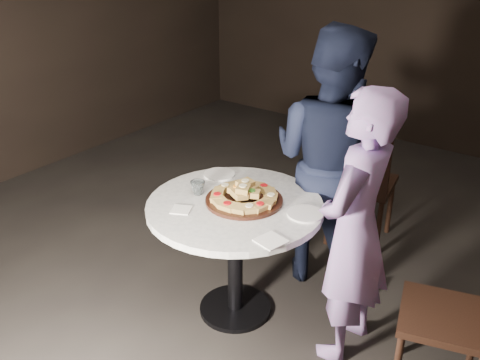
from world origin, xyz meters
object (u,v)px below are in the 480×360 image
object	(u,v)px
diner_teal	(355,230)
chair_far	(360,179)
table	(235,225)
diner_navy	(330,160)
serving_board	(244,200)
water_glass	(198,188)
focaccia_pile	(244,194)
chair_right	(467,310)

from	to	relation	value
diner_teal	chair_far	bearing A→B (deg)	-158.78
table	diner_navy	xyz separation A→B (m)	(0.24, 0.70, 0.23)
table	diner_teal	distance (m)	0.72
serving_board	water_glass	xyz separation A→B (m)	(-0.28, -0.08, 0.03)
diner_navy	serving_board	bearing A→B (deg)	76.08
diner_navy	focaccia_pile	bearing A→B (deg)	76.08
focaccia_pile	chair_far	world-z (taller)	chair_far
serving_board	diner_navy	world-z (taller)	diner_navy
diner_navy	diner_teal	world-z (taller)	diner_navy
focaccia_pile	water_glass	bearing A→B (deg)	-163.42
serving_board	water_glass	size ratio (longest dim) A/B	5.08
focaccia_pile	chair_far	size ratio (longest dim) A/B	0.43
focaccia_pile	diner_navy	xyz separation A→B (m)	(0.21, 0.65, 0.04)
chair_right	focaccia_pile	bearing A→B (deg)	-100.95
table	serving_board	distance (m)	0.16
water_glass	diner_teal	bearing A→B (deg)	9.99
table	diner_teal	world-z (taller)	diner_teal
water_glass	diner_teal	world-z (taller)	diner_teal
table	chair_right	size ratio (longest dim) A/B	1.32
water_glass	chair_right	size ratio (longest dim) A/B	0.10
table	focaccia_pile	world-z (taller)	focaccia_pile
serving_board	chair_right	size ratio (longest dim) A/B	0.49
focaccia_pile	chair_far	xyz separation A→B (m)	(0.22, 1.13, -0.27)
chair_far	chair_right	world-z (taller)	chair_far
chair_right	diner_teal	bearing A→B (deg)	-103.38
chair_far	diner_teal	distance (m)	1.16
table	diner_teal	xyz separation A→B (m)	(0.69, 0.13, 0.15)
focaccia_pile	water_glass	distance (m)	0.29
water_glass	diner_teal	size ratio (longest dim) A/B	0.06
chair_right	diner_teal	xyz separation A→B (m)	(-0.61, -0.03, 0.25)
serving_board	chair_far	bearing A→B (deg)	78.76
table	chair_far	size ratio (longest dim) A/B	1.27
water_glass	serving_board	bearing A→B (deg)	16.57
table	focaccia_pile	bearing A→B (deg)	56.05
table	focaccia_pile	size ratio (longest dim) A/B	2.98
serving_board	chair_far	world-z (taller)	chair_far
diner_teal	focaccia_pile	bearing A→B (deg)	-84.41
table	chair_far	xyz separation A→B (m)	(0.26, 1.18, -0.08)
chair_far	diner_teal	size ratio (longest dim) A/B	0.61
diner_teal	diner_navy	bearing A→B (deg)	-142.78
chair_far	diner_teal	xyz separation A→B (m)	(0.44, -1.05, 0.23)
focaccia_pile	diner_navy	size ratio (longest dim) A/B	0.24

